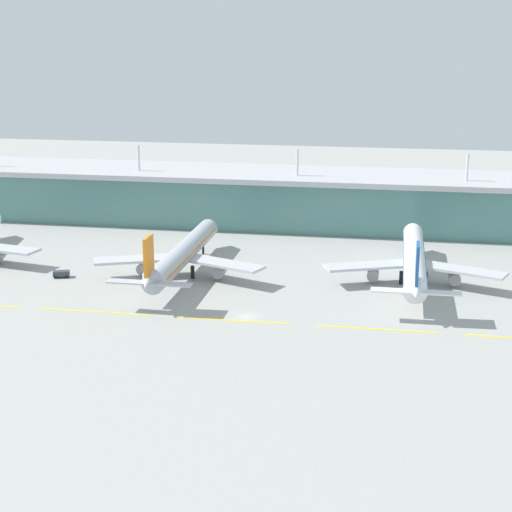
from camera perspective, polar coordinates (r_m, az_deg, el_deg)
ground_plane at (r=196.98m, az=-0.63°, el=-4.24°), size 600.00×600.00×0.00m
terminal_building at (r=286.54m, az=3.00°, el=4.01°), size 288.00×34.00×27.73m
airliner_near_middle at (r=227.62m, az=-5.16°, el=0.13°), size 48.80×69.58×18.90m
airliner_far_middle at (r=224.77m, az=10.96°, el=-0.29°), size 48.80×70.82×18.90m
taxiway_stripe_mid_west at (r=203.80m, az=-11.11°, el=-3.85°), size 28.00×0.70×0.04m
taxiway_stripe_centre at (r=194.40m, az=-1.69°, el=-4.51°), size 28.00×0.70×0.04m
taxiway_stripe_mid_east at (r=190.69m, az=8.40°, el=-5.08°), size 28.00×0.70×0.04m
pushback_tug at (r=233.61m, az=-13.42°, el=-1.20°), size 4.91×3.60×1.85m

